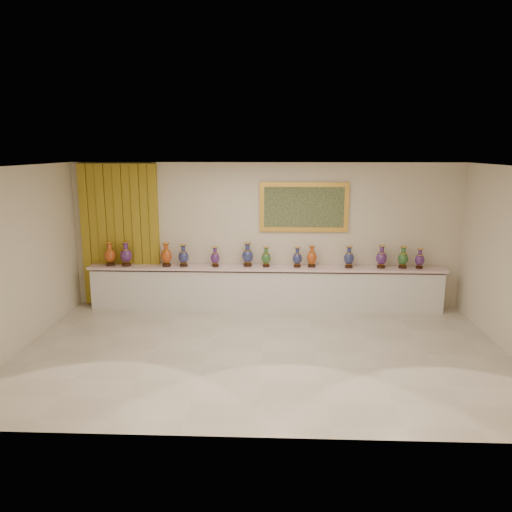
# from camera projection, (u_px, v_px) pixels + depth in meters

# --- Properties ---
(ground) EXTENTS (8.00, 8.00, 0.00)m
(ground) POSITION_uv_depth(u_px,v_px,m) (262.00, 351.00, 8.20)
(ground) COLOR beige
(ground) RESTS_ON ground
(room) EXTENTS (8.00, 8.00, 8.00)m
(room) POSITION_uv_depth(u_px,v_px,m) (149.00, 231.00, 10.35)
(room) COLOR beige
(room) RESTS_ON ground
(counter) EXTENTS (7.28, 0.48, 0.90)m
(counter) POSITION_uv_depth(u_px,v_px,m) (265.00, 288.00, 10.32)
(counter) COLOR white
(counter) RESTS_ON ground
(vase_0) EXTENTS (0.29, 0.29, 0.50)m
(vase_0) POSITION_uv_depth(u_px,v_px,m) (110.00, 255.00, 10.27)
(vase_0) COLOR #331B0E
(vase_0) RESTS_ON counter
(vase_1) EXTENTS (0.29, 0.29, 0.51)m
(vase_1) POSITION_uv_depth(u_px,v_px,m) (126.00, 255.00, 10.25)
(vase_1) COLOR #331B0E
(vase_1) RESTS_ON counter
(vase_2) EXTENTS (0.25, 0.25, 0.49)m
(vase_2) POSITION_uv_depth(u_px,v_px,m) (166.00, 256.00, 10.21)
(vase_2) COLOR #331B0E
(vase_2) RESTS_ON counter
(vase_3) EXTENTS (0.28, 0.28, 0.46)m
(vase_3) POSITION_uv_depth(u_px,v_px,m) (184.00, 257.00, 10.20)
(vase_3) COLOR #331B0E
(vase_3) RESTS_ON counter
(vase_4) EXTENTS (0.21, 0.21, 0.41)m
(vase_4) POSITION_uv_depth(u_px,v_px,m) (215.00, 258.00, 10.18)
(vase_4) COLOR #331B0E
(vase_4) RESTS_ON counter
(vase_5) EXTENTS (0.26, 0.26, 0.49)m
(vase_5) POSITION_uv_depth(u_px,v_px,m) (248.00, 256.00, 10.21)
(vase_5) COLOR #331B0E
(vase_5) RESTS_ON counter
(vase_6) EXTENTS (0.21, 0.21, 0.41)m
(vase_6) POSITION_uv_depth(u_px,v_px,m) (266.00, 258.00, 10.17)
(vase_6) COLOR #331B0E
(vase_6) RESTS_ON counter
(vase_7) EXTENTS (0.21, 0.21, 0.41)m
(vase_7) POSITION_uv_depth(u_px,v_px,m) (297.00, 258.00, 10.15)
(vase_7) COLOR #331B0E
(vase_7) RESTS_ON counter
(vase_8) EXTENTS (0.21, 0.21, 0.44)m
(vase_8) POSITION_uv_depth(u_px,v_px,m) (312.00, 257.00, 10.16)
(vase_8) COLOR #331B0E
(vase_8) RESTS_ON counter
(vase_9) EXTENTS (0.25, 0.25, 0.44)m
(vase_9) POSITION_uv_depth(u_px,v_px,m) (349.00, 258.00, 10.09)
(vase_9) COLOR #331B0E
(vase_9) RESTS_ON counter
(vase_10) EXTENTS (0.24, 0.24, 0.46)m
(vase_10) POSITION_uv_depth(u_px,v_px,m) (381.00, 258.00, 10.07)
(vase_10) COLOR #331B0E
(vase_10) RESTS_ON counter
(vase_11) EXTENTS (0.23, 0.23, 0.45)m
(vase_11) POSITION_uv_depth(u_px,v_px,m) (403.00, 258.00, 10.05)
(vase_11) COLOR #331B0E
(vase_11) RESTS_ON counter
(vase_12) EXTENTS (0.23, 0.23, 0.41)m
(vase_12) POSITION_uv_depth(u_px,v_px,m) (420.00, 260.00, 10.02)
(vase_12) COLOR #331B0E
(vase_12) RESTS_ON counter
(label_card) EXTENTS (0.10, 0.06, 0.00)m
(label_card) POSITION_uv_depth(u_px,v_px,m) (211.00, 267.00, 10.14)
(label_card) COLOR white
(label_card) RESTS_ON counter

